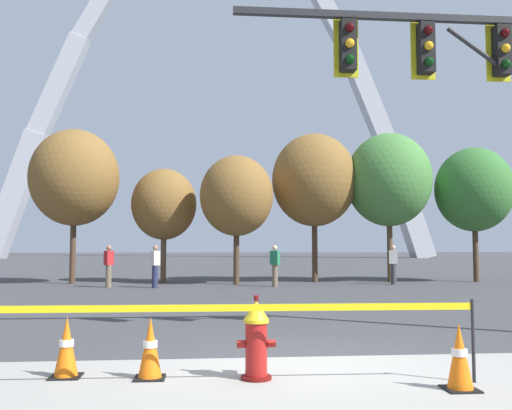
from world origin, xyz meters
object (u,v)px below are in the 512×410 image
pedestrian_walking_left (109,266)px  pedestrian_near_trees (275,265)px  traffic_cone_by_hydrant (66,348)px  traffic_cone_mid_sidewalk (460,358)px  pedestrian_walking_right (155,266)px  traffic_signal_gantry (484,93)px  fire_hydrant (256,340)px  traffic_cone_curb_edge (150,349)px  pedestrian_standing_center (393,264)px  monument_arch (216,95)px

pedestrian_walking_left → pedestrian_near_trees: 6.32m
traffic_cone_by_hydrant → traffic_cone_mid_sidewalk: 4.55m
traffic_cone_mid_sidewalk → pedestrian_walking_right: pedestrian_walking_right is taller
traffic_signal_gantry → fire_hydrant: bearing=-148.3°
traffic_cone_curb_edge → pedestrian_near_trees: 15.29m
fire_hydrant → pedestrian_walking_right: (-2.45, 14.77, 0.35)m
pedestrian_walking_left → pedestrian_walking_right: same height
traffic_cone_curb_edge → pedestrian_standing_center: size_ratio=0.46×
traffic_cone_by_hydrant → pedestrian_walking_left: 15.01m
pedestrian_walking_left → traffic_signal_gantry: bearing=-55.8°
traffic_cone_mid_sidewalk → monument_arch: size_ratio=0.01×
pedestrian_standing_center → traffic_cone_by_hydrant: bearing=-121.0°
traffic_cone_curb_edge → pedestrian_standing_center: 17.76m
pedestrian_standing_center → pedestrian_walking_right: size_ratio=1.00×
monument_arch → pedestrian_near_trees: (1.33, -48.66, -19.73)m
traffic_cone_by_hydrant → traffic_signal_gantry: traffic_signal_gantry is taller
traffic_cone_mid_sidewalk → traffic_signal_gantry: bearing=57.7°
traffic_cone_mid_sidewalk → monument_arch: bearing=91.2°
traffic_cone_curb_edge → pedestrian_walking_right: bearing=94.7°
monument_arch → pedestrian_walking_left: bearing=-95.9°
traffic_signal_gantry → pedestrian_walking_right: (-6.74, 12.11, -3.45)m
traffic_cone_by_hydrant → traffic_signal_gantry: bearing=19.8°
pedestrian_standing_center → pedestrian_near_trees: (-4.97, -0.77, 0.00)m
traffic_cone_curb_edge → traffic_cone_by_hydrant: bearing=170.9°
fire_hydrant → pedestrian_walking_right: bearing=99.4°
fire_hydrant → traffic_cone_by_hydrant: fire_hydrant is taller
monument_arch → pedestrian_walking_left: 52.63m
pedestrian_walking_right → traffic_cone_curb_edge: bearing=-85.3°
fire_hydrant → traffic_cone_curb_edge: size_ratio=1.36×
fire_hydrant → monument_arch: bearing=89.3°
traffic_cone_by_hydrant → traffic_signal_gantry: 7.99m
traffic_cone_mid_sidewalk → traffic_signal_gantry: 5.58m
traffic_cone_by_hydrant → traffic_cone_curb_edge: bearing=-9.1°
traffic_cone_mid_sidewalk → traffic_signal_gantry: traffic_signal_gantry is taller
traffic_cone_mid_sidewalk → pedestrian_standing_center: pedestrian_standing_center is taller
pedestrian_walking_left → traffic_cone_by_hydrant: bearing=-82.5°
pedestrian_walking_left → fire_hydrant: bearing=-74.5°
traffic_cone_curb_edge → traffic_signal_gantry: bearing=24.4°
monument_arch → pedestrian_near_trees: size_ratio=35.00×
traffic_cone_by_hydrant → pedestrian_standing_center: 18.12m
traffic_cone_by_hydrant → pedestrian_standing_center: pedestrian_standing_center is taller
fire_hydrant → pedestrian_walking_right: size_ratio=0.62×
traffic_signal_gantry → traffic_cone_by_hydrant: bearing=-160.2°
monument_arch → pedestrian_walking_right: 52.86m
monument_arch → traffic_cone_mid_sidewalk: bearing=-88.8°
monument_arch → pedestrian_walking_right: monument_arch is taller
fire_hydrant → monument_arch: monument_arch is taller
traffic_cone_mid_sidewalk → pedestrian_walking_left: (-6.39, 15.88, 0.46)m
traffic_cone_by_hydrant → fire_hydrant: bearing=-7.4°
pedestrian_walking_right → pedestrian_near_trees: bearing=3.5°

